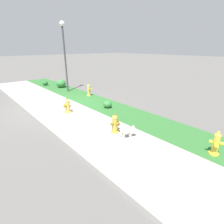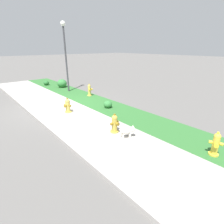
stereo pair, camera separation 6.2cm
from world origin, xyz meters
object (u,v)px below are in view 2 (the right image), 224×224
at_px(fire_hydrant_mid_block, 89,90).
at_px(shrub_bush_far_verge, 62,83).
at_px(fire_hydrant_across_street, 68,106).
at_px(fire_hydrant_at_driveway, 115,124).
at_px(shrub_bush_near_lamp, 46,83).
at_px(small_white_dog, 128,131).
at_px(fire_hydrant_near_corner, 216,144).
at_px(shrub_bush_mid_verge, 108,104).
at_px(street_lamp, 65,47).

relative_size(fire_hydrant_mid_block, shrub_bush_far_verge, 1.06).
bearing_deg(fire_hydrant_across_street, shrub_bush_far_verge, -39.37).
xyz_separation_m(fire_hydrant_at_driveway, shrub_bush_near_lamp, (-9.96, 1.32, -0.16)).
height_order(fire_hydrant_at_driveway, fire_hydrant_across_street, fire_hydrant_at_driveway).
bearing_deg(small_white_dog, shrub_bush_far_verge, 104.83).
relative_size(shrub_bush_far_verge, shrub_bush_near_lamp, 1.68).
distance_m(fire_hydrant_near_corner, shrub_bush_near_lamp, 12.94).
bearing_deg(shrub_bush_far_verge, small_white_dog, -11.96).
height_order(fire_hydrant_at_driveway, fire_hydrant_mid_block, fire_hydrant_mid_block).
distance_m(fire_hydrant_at_driveway, small_white_dog, 0.62).
height_order(shrub_bush_far_verge, shrub_bush_mid_verge, shrub_bush_far_verge).
bearing_deg(fire_hydrant_at_driveway, street_lamp, -108.38).
bearing_deg(fire_hydrant_near_corner, small_white_dog, 3.82).
xyz_separation_m(shrub_bush_far_verge, shrub_bush_mid_verge, (6.07, -0.39, -0.12)).
xyz_separation_m(small_white_dog, street_lamp, (-7.50, 1.68, 2.72)).
distance_m(fire_hydrant_at_driveway, shrub_bush_mid_verge, 2.79).
relative_size(fire_hydrant_at_driveway, small_white_dog, 1.42).
bearing_deg(shrub_bush_mid_verge, small_white_dog, -27.44).
bearing_deg(shrub_bush_near_lamp, fire_hydrant_near_corner, -0.41).
bearing_deg(shrub_bush_far_verge, fire_hydrant_mid_block, 3.45).
bearing_deg(shrub_bush_mid_verge, shrub_bush_far_verge, 176.33).
relative_size(fire_hydrant_near_corner, shrub_bush_far_verge, 1.02).
bearing_deg(fire_hydrant_mid_block, fire_hydrant_near_corner, 12.93).
bearing_deg(fire_hydrant_near_corner, shrub_bush_near_lamp, -23.10).
height_order(shrub_bush_far_verge, shrub_bush_near_lamp, shrub_bush_far_verge).
bearing_deg(small_white_dog, street_lamp, 104.15).
relative_size(shrub_bush_far_verge, shrub_bush_mid_verge, 1.67).
relative_size(fire_hydrant_near_corner, street_lamp, 0.17).
bearing_deg(fire_hydrant_at_driveway, shrub_bush_near_lamp, -101.81).
height_order(fire_hydrant_across_street, shrub_bush_far_verge, fire_hydrant_across_street).
bearing_deg(shrub_bush_mid_verge, fire_hydrant_mid_block, 166.91).
distance_m(shrub_bush_far_verge, shrub_bush_mid_verge, 6.09).
distance_m(small_white_dog, shrub_bush_mid_verge, 3.28).
distance_m(street_lamp, shrub_bush_far_verge, 3.06).
bearing_deg(fire_hydrant_near_corner, shrub_bush_far_verge, -26.34).
relative_size(shrub_bush_near_lamp, shrub_bush_mid_verge, 1.00).
relative_size(fire_hydrant_mid_block, small_white_dog, 1.52).
bearing_deg(street_lamp, fire_hydrant_near_corner, -2.92).
xyz_separation_m(fire_hydrant_near_corner, street_lamp, (-9.87, 0.50, 2.62)).
bearing_deg(shrub_bush_mid_verge, fire_hydrant_at_driveway, -34.29).
height_order(fire_hydrant_near_corner, fire_hydrant_mid_block, fire_hydrant_mid_block).
bearing_deg(fire_hydrant_near_corner, shrub_bush_mid_verge, -26.32).
bearing_deg(shrub_bush_near_lamp, street_lamp, 7.62).
distance_m(small_white_dog, street_lamp, 8.15).
bearing_deg(fire_hydrant_near_corner, street_lamp, -25.61).
bearing_deg(street_lamp, shrub_bush_near_lamp, -172.38).
relative_size(fire_hydrant_across_street, shrub_bush_far_verge, 0.97).
bearing_deg(fire_hydrant_at_driveway, shrub_bush_mid_verge, -128.53).
distance_m(fire_hydrant_across_street, street_lamp, 5.11).
xyz_separation_m(fire_hydrant_mid_block, shrub_bush_near_lamp, (-5.08, -0.84, -0.19)).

